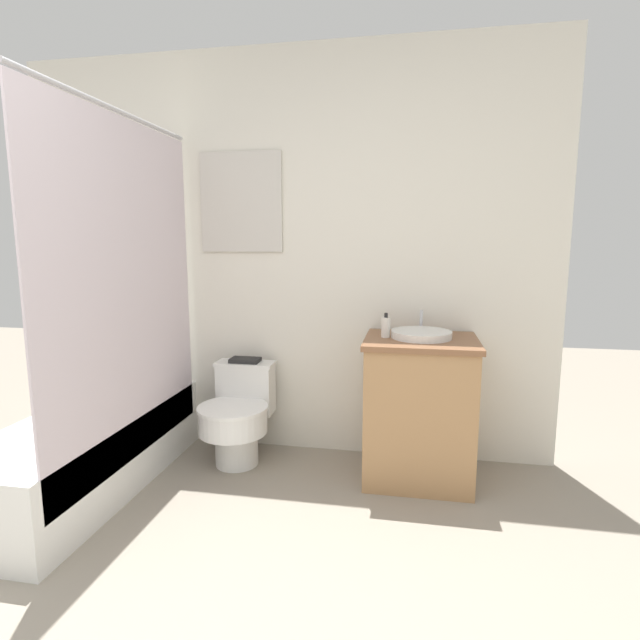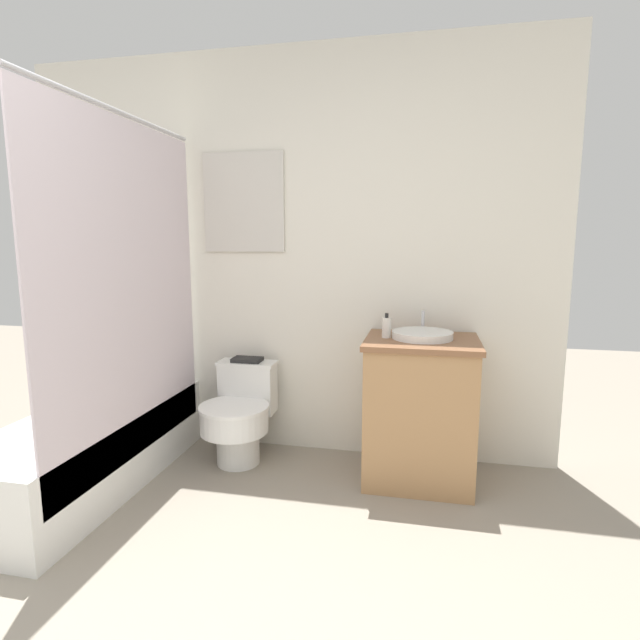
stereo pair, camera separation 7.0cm
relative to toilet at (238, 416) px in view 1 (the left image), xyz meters
name	(u,v)px [view 1 (the left image)]	position (x,y,z in m)	size (l,w,h in m)	color
wall_back	(281,255)	(0.20, 0.31, 0.96)	(3.38, 0.07, 2.50)	silver
shower_area	(91,441)	(-0.67, -0.47, -0.02)	(0.59, 1.50, 1.98)	white
toilet	(238,416)	(0.00, 0.00, 0.00)	(0.42, 0.53, 0.59)	white
vanity	(419,409)	(1.08, 0.00, 0.11)	(0.62, 0.54, 0.81)	#AD7F51
sink	(421,334)	(1.08, 0.02, 0.54)	(0.34, 0.37, 0.13)	white
soap_bottle	(386,327)	(0.88, 0.00, 0.58)	(0.05, 0.05, 0.14)	silver
book_on_tank	(245,360)	(0.00, 0.15, 0.31)	(0.18, 0.12, 0.02)	black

